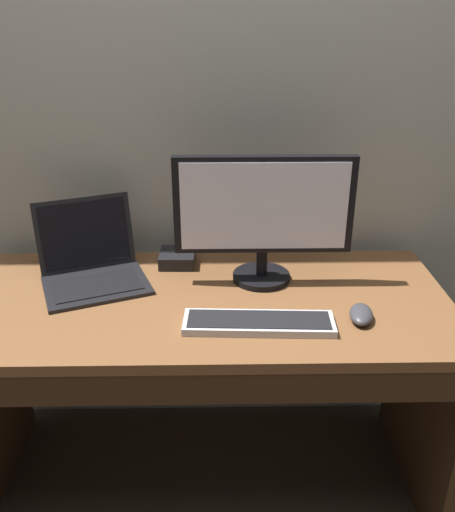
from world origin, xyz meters
TOP-DOWN VIEW (x-y plane):
  - ground_plane at (0.00, 0.00)m, footprint 14.00×14.00m
  - desk at (0.00, -0.01)m, footprint 1.50×0.67m
  - laptop_black at (-0.36, 0.13)m, footprint 0.40×0.39m
  - external_monitor at (0.19, 0.11)m, footprint 0.55×0.18m
  - wired_keyboard at (0.16, -0.16)m, footprint 0.42×0.13m
  - computer_mouse at (0.45, -0.13)m, footprint 0.09×0.12m
  - external_drive_box at (-0.09, 0.24)m, footprint 0.12×0.13m

SIDE VIEW (x-z plane):
  - ground_plane at x=0.00m, z-range 0.00..0.00m
  - desk at x=0.00m, z-range 0.17..0.91m
  - wired_keyboard at x=0.16m, z-range 0.74..0.77m
  - computer_mouse at x=0.45m, z-range 0.75..0.78m
  - external_drive_box at x=-0.09m, z-range 0.75..0.79m
  - laptop_black at x=-0.36m, z-range 0.68..0.92m
  - external_monitor at x=0.19m, z-range 0.77..1.18m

